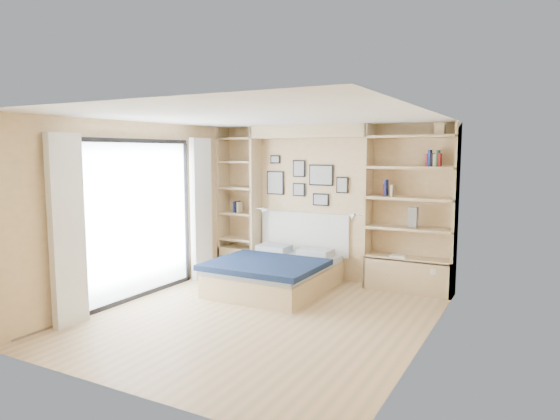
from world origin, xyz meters
The scene contains 8 objects.
ground centered at (0.00, 0.00, 0.00)m, with size 4.50×4.50×0.00m, color tan.
room_shell centered at (-0.39, 1.52, 1.08)m, with size 4.50×4.50×4.50m.
bed centered at (-0.45, 1.24, 0.26)m, with size 1.59×1.98×1.07m.
photo_gallery centered at (-0.45, 2.22, 1.60)m, with size 1.48×0.02×0.82m.
reading_lamps centered at (-0.30, 2.00, 1.10)m, with size 1.92×0.12×0.15m.
shelf_decor centered at (1.14, 2.07, 1.71)m, with size 3.55×0.23×2.03m.
deck centered at (-3.60, 0.00, 0.00)m, with size 3.20×4.00×0.05m, color #6E5F51.
deck_chair centered at (-3.71, 1.04, 0.43)m, with size 0.63×0.95×0.90m.
Camera 1 is at (3.10, -5.24, 2.08)m, focal length 32.00 mm.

